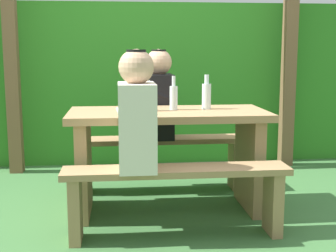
{
  "coord_description": "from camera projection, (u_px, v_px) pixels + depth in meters",
  "views": [
    {
      "loc": [
        -0.34,
        -3.28,
        1.16
      ],
      "look_at": [
        0.0,
        0.0,
        0.63
      ],
      "focal_mm": 50.25,
      "sensor_mm": 36.0,
      "label": 1
    }
  ],
  "objects": [
    {
      "name": "ground_plane",
      "position": [
        168.0,
        210.0,
        3.45
      ],
      "size": [
        12.0,
        12.0,
        0.0
      ],
      "primitive_type": "plane",
      "color": "#3A6B37"
    },
    {
      "name": "hedge_backdrop",
      "position": [
        150.0,
        81.0,
        5.25
      ],
      "size": [
        6.4,
        1.03,
        1.63
      ],
      "primitive_type": "cube",
      "color": "#2F7D22",
      "rests_on": "ground_plane"
    },
    {
      "name": "pergola_post_left",
      "position": [
        12.0,
        59.0,
        4.35
      ],
      "size": [
        0.12,
        0.12,
        2.15
      ],
      "primitive_type": "cube",
      "color": "brown",
      "rests_on": "ground_plane"
    },
    {
      "name": "pergola_post_right",
      "position": [
        289.0,
        59.0,
        4.62
      ],
      "size": [
        0.12,
        0.12,
        2.15
      ],
      "primitive_type": "cube",
      "color": "brown",
      "rests_on": "ground_plane"
    },
    {
      "name": "picnic_table",
      "position": [
        168.0,
        143.0,
        3.36
      ],
      "size": [
        1.4,
        0.64,
        0.73
      ],
      "color": "#9E7A51",
      "rests_on": "ground_plane"
    },
    {
      "name": "bench_near",
      "position": [
        176.0,
        188.0,
        2.9
      ],
      "size": [
        1.4,
        0.24,
        0.45
      ],
      "color": "#9E7A51",
      "rests_on": "ground_plane"
    },
    {
      "name": "bench_far",
      "position": [
        162.0,
        153.0,
        3.89
      ],
      "size": [
        1.4,
        0.24,
        0.45
      ],
      "color": "#9E7A51",
      "rests_on": "ground_plane"
    },
    {
      "name": "person_white_shirt",
      "position": [
        137.0,
        115.0,
        2.81
      ],
      "size": [
        0.25,
        0.35,
        0.72
      ],
      "color": "silver",
      "rests_on": "bench_near"
    },
    {
      "name": "person_black_coat",
      "position": [
        159.0,
        97.0,
        3.81
      ],
      "size": [
        0.25,
        0.35,
        0.72
      ],
      "color": "black",
      "rests_on": "bench_far"
    },
    {
      "name": "drinking_glass",
      "position": [
        138.0,
        106.0,
        3.17
      ],
      "size": [
        0.07,
        0.07,
        0.1
      ],
      "primitive_type": "cylinder",
      "color": "silver",
      "rests_on": "picnic_table"
    },
    {
      "name": "bottle_left",
      "position": [
        148.0,
        98.0,
        3.31
      ],
      "size": [
        0.06,
        0.06,
        0.22
      ],
      "color": "silver",
      "rests_on": "picnic_table"
    },
    {
      "name": "bottle_right",
      "position": [
        174.0,
        97.0,
        3.37
      ],
      "size": [
        0.06,
        0.06,
        0.24
      ],
      "color": "silver",
      "rests_on": "picnic_table"
    },
    {
      "name": "bottle_center",
      "position": [
        206.0,
        95.0,
        3.41
      ],
      "size": [
        0.07,
        0.07,
        0.25
      ],
      "color": "silver",
      "rests_on": "picnic_table"
    },
    {
      "name": "cell_phone",
      "position": [
        148.0,
        108.0,
        3.44
      ],
      "size": [
        0.11,
        0.16,
        0.01
      ],
      "primitive_type": "cube",
      "rotation": [
        0.0,
        0.0,
        0.36
      ],
      "color": "silver",
      "rests_on": "picnic_table"
    }
  ]
}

